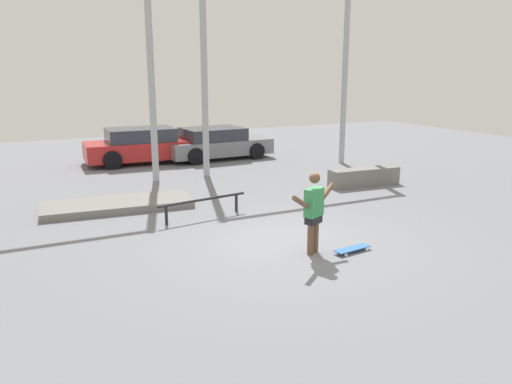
# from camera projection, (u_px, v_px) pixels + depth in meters

# --- Properties ---
(ground_plane) EXTENTS (36.00, 36.00, 0.00)m
(ground_plane) POSITION_uv_depth(u_px,v_px,m) (289.00, 243.00, 9.77)
(ground_plane) COLOR slate
(skateboarder) EXTENTS (1.26, 0.66, 1.52)m
(skateboarder) POSITION_uv_depth(u_px,v_px,m) (314.00, 209.00, 9.04)
(skateboarder) COLOR brown
(skateboarder) RESTS_ON ground_plane
(skateboard) EXTENTS (0.79, 0.32, 0.08)m
(skateboard) POSITION_uv_depth(u_px,v_px,m) (352.00, 249.00, 9.28)
(skateboard) COLOR #2D66B2
(skateboard) RESTS_ON ground_plane
(grind_box) EXTENTS (2.20, 0.67, 0.51)m
(grind_box) POSITION_uv_depth(u_px,v_px,m) (364.00, 177.00, 14.61)
(grind_box) COLOR slate
(grind_box) RESTS_ON ground_plane
(manual_pad) EXTENTS (3.64, 1.64, 0.18)m
(manual_pad) POSITION_uv_depth(u_px,v_px,m) (118.00, 205.00, 12.21)
(manual_pad) COLOR slate
(manual_pad) RESTS_ON ground_plane
(grind_rail) EXTENTS (2.20, 0.38, 0.46)m
(grind_rail) POSITION_uv_depth(u_px,v_px,m) (203.00, 203.00, 11.35)
(grind_rail) COLOR black
(grind_rail) RESTS_ON ground_plane
(canopy_support_left) EXTENTS (5.43, 0.20, 6.30)m
(canopy_support_left) POSITION_uv_depth(u_px,v_px,m) (52.00, 51.00, 13.16)
(canopy_support_left) COLOR #A5A8AD
(canopy_support_left) RESTS_ON ground_plane
(canopy_support_right) EXTENTS (5.43, 0.20, 6.30)m
(canopy_support_right) POSITION_uv_depth(u_px,v_px,m) (280.00, 54.00, 16.13)
(canopy_support_right) COLOR #A5A8AD
(canopy_support_right) RESTS_ON ground_plane
(parked_car_red) EXTENTS (4.32, 2.02, 1.27)m
(parked_car_red) POSITION_uv_depth(u_px,v_px,m) (144.00, 146.00, 18.10)
(parked_car_red) COLOR red
(parked_car_red) RESTS_ON ground_plane
(parked_car_grey) EXTENTS (4.06, 2.12, 1.18)m
(parked_car_grey) POSITION_uv_depth(u_px,v_px,m) (216.00, 143.00, 18.99)
(parked_car_grey) COLOR slate
(parked_car_grey) RESTS_ON ground_plane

